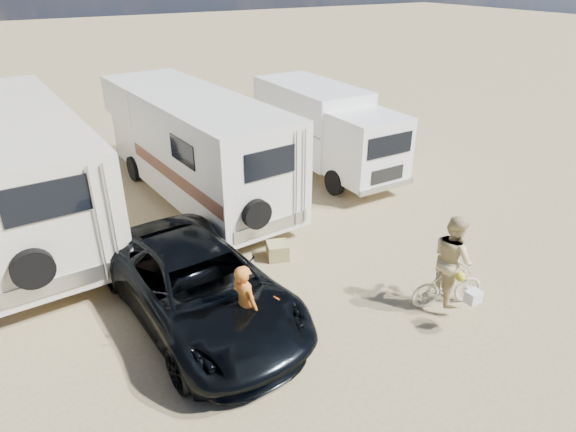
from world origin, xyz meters
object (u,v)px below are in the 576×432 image
rv_main (195,148)px  bike_man (246,327)px  rv_left (21,173)px  cooler (202,267)px  box_truck (326,131)px  rider_man (245,313)px  bike_parked (381,163)px  bike_woman (448,286)px  crate (278,251)px  dark_suv (199,286)px  rider_woman (451,266)px

rv_main → bike_man: size_ratio=4.12×
rv_left → cooler: rv_left is taller
box_truck → rider_man: (-6.23, -6.76, -0.56)m
cooler → bike_man: bearing=-85.8°
rv_main → rv_left: size_ratio=0.91×
bike_parked → cooler: (-7.31, -2.63, -0.27)m
bike_parked → bike_woman: bearing=178.5°
rv_main → box_truck: size_ratio=1.27×
bike_man → crate: bike_man is taller
dark_suv → bike_woman: dark_suv is taller
rv_left → crate: bearing=-46.7°
rv_main → dark_suv: 5.93m
bike_man → bike_woman: bike_man is taller
cooler → box_truck: bearing=42.0°
box_truck → crate: 6.12m
rv_left → rider_man: (2.88, -7.04, -0.78)m
dark_suv → cooler: dark_suv is taller
box_truck → bike_parked: bearing=-49.1°
rider_woman → rv_main: bearing=35.2°
bike_parked → rider_man: bearing=152.5°
cooler → rider_man: bearing=-85.8°
box_truck → bike_man: box_truck is taller
rider_man → rider_woman: bearing=-117.3°
rv_left → bike_man: rv_left is taller
rv_left → crate: size_ratio=17.72×
rv_left → bike_man: bearing=-71.5°
rv_left → rider_man: rv_left is taller
dark_suv → rider_woman: 4.99m
bike_man → bike_woman: bearing=-117.3°
dark_suv → rider_man: rider_man is taller
dark_suv → bike_woman: bearing=-30.7°
bike_man → bike_parked: (7.50, 5.34, -0.04)m
rider_woman → cooler: size_ratio=3.78×
rv_main → rider_woman: 8.06m
bike_man → bike_parked: bike_man is taller
rider_woman → crate: 4.02m
bike_woman → box_truck: bearing=1.8°
box_truck → dark_suv: bearing=-141.1°
dark_suv → rider_man: 1.33m
dark_suv → bike_woman: (4.51, -2.13, -0.29)m
rv_main → dark_suv: (-2.02, -5.51, -0.79)m
bike_woman → rv_left: bearing=58.8°
bike_man → crate: (2.02, 2.49, -0.31)m
bike_parked → box_truck: bearing=68.8°
rider_man → rider_woman: 4.22m
rider_man → bike_parked: rider_man is taller
cooler → bike_woman: bearing=-33.9°
cooler → rv_left: bearing=133.6°
bike_man → cooler: bearing=-19.6°
rv_main → rider_woman: rv_main is taller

